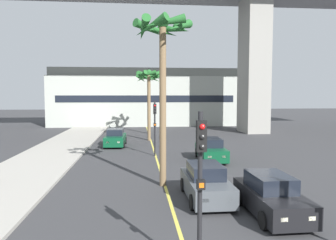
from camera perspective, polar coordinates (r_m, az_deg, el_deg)
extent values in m
cube|color=#ADA89E|center=(18.29, -26.95, -10.42)|extent=(4.80, 80.00, 0.15)
cube|color=#DBCC4C|center=(24.92, -2.22, -6.27)|extent=(0.14, 56.00, 0.01)
cube|color=gray|center=(41.97, 14.94, 9.22)|extent=(2.80, 4.40, 16.55)
cube|color=#ADB2A8|center=(51.21, -3.96, 3.38)|extent=(28.84, 8.00, 7.50)
cube|color=gray|center=(51.33, -3.98, 8.24)|extent=(28.26, 7.20, 1.20)
cube|color=black|center=(47.19, -3.83, 3.75)|extent=(25.96, 0.04, 1.00)
cube|color=#4C5156|center=(14.63, 6.72, -11.59)|extent=(1.72, 4.11, 0.80)
cube|color=black|center=(14.60, 6.61, -8.86)|extent=(1.40, 2.06, 0.60)
cube|color=#F2EDCC|center=(12.87, 10.80, -13.65)|extent=(0.24, 0.08, 0.14)
cube|color=#F2EDCC|center=(12.64, 6.61, -13.93)|extent=(0.24, 0.08, 0.14)
cylinder|color=black|center=(13.73, 11.28, -13.85)|extent=(0.22, 0.64, 0.64)
cylinder|color=black|center=(13.36, 4.43, -14.29)|extent=(0.22, 0.64, 0.64)
cylinder|color=black|center=(16.07, 8.58, -11.11)|extent=(0.22, 0.64, 0.64)
cylinder|color=black|center=(15.76, 2.77, -11.38)|extent=(0.22, 0.64, 0.64)
cube|color=#0C4728|center=(23.20, 7.60, -5.65)|extent=(1.86, 4.16, 0.80)
cube|color=black|center=(23.24, 7.55, -3.94)|extent=(1.47, 2.10, 0.60)
cube|color=#F2EDCC|center=(21.35, 9.86, -6.41)|extent=(0.24, 0.09, 0.14)
cube|color=#F2EDCC|center=(21.16, 7.38, -6.48)|extent=(0.24, 0.09, 0.14)
cylinder|color=black|center=(22.19, 10.28, -6.82)|extent=(0.25, 0.65, 0.64)
cylinder|color=black|center=(21.88, 6.13, -6.94)|extent=(0.25, 0.65, 0.64)
cylinder|color=black|center=(24.63, 8.89, -5.70)|extent=(0.25, 0.65, 0.64)
cylinder|color=black|center=(24.34, 5.15, -5.78)|extent=(0.25, 0.65, 0.64)
cube|color=#0C4728|center=(29.84, -9.28, -3.45)|extent=(1.83, 4.15, 0.80)
cube|color=black|center=(29.91, -9.27, -2.12)|extent=(1.46, 2.09, 0.60)
cube|color=#F2EDCC|center=(27.81, -8.72, -3.90)|extent=(0.24, 0.09, 0.14)
cube|color=#F2EDCC|center=(27.91, -10.64, -3.90)|extent=(0.24, 0.09, 0.14)
cylinder|color=black|center=(28.56, -7.90, -4.31)|extent=(0.24, 0.65, 0.64)
cylinder|color=black|center=(28.72, -11.13, -4.30)|extent=(0.24, 0.65, 0.64)
cylinder|color=black|center=(31.07, -7.56, -3.61)|extent=(0.24, 0.65, 0.64)
cylinder|color=black|center=(31.22, -10.53, -3.60)|extent=(0.24, 0.65, 0.64)
cube|color=black|center=(13.33, 17.77, -13.36)|extent=(1.75, 4.12, 0.80)
cube|color=black|center=(13.28, 17.58, -10.37)|extent=(1.42, 2.07, 0.60)
cube|color=#F2EDCC|center=(11.83, 24.04, -15.58)|extent=(0.24, 0.08, 0.14)
cube|color=#F2EDCC|center=(11.41, 19.81, -16.21)|extent=(0.24, 0.08, 0.14)
cylinder|color=black|center=(12.70, 23.63, -15.66)|extent=(0.23, 0.64, 0.64)
cylinder|color=black|center=(12.01, 16.64, -16.65)|extent=(0.23, 0.64, 0.64)
cylinder|color=black|center=(14.84, 18.63, -12.60)|extent=(0.23, 0.64, 0.64)
cylinder|color=black|center=(14.25, 12.57, -13.18)|extent=(0.23, 0.64, 0.64)
cylinder|color=black|center=(8.33, 5.65, -13.04)|extent=(0.12, 0.12, 4.20)
cube|color=black|center=(7.87, 5.93, -2.86)|extent=(0.24, 0.20, 0.76)
sphere|color=red|center=(7.75, 6.09, -1.19)|extent=(0.14, 0.14, 0.14)
sphere|color=black|center=(7.77, 6.07, -2.96)|extent=(0.14, 0.14, 0.14)
sphere|color=black|center=(7.81, 6.06, -4.70)|extent=(0.14, 0.14, 0.14)
cube|color=black|center=(8.13, 5.83, -11.27)|extent=(0.20, 0.16, 0.24)
cube|color=orange|center=(8.05, 5.95, -11.42)|extent=(0.12, 0.03, 0.12)
cylinder|color=black|center=(24.51, -2.35, -1.50)|extent=(0.12, 0.12, 4.20)
cube|color=black|center=(24.26, -2.35, 1.99)|extent=(0.24, 0.20, 0.76)
sphere|color=red|center=(24.15, -2.33, 2.55)|extent=(0.14, 0.14, 0.14)
sphere|color=black|center=(24.16, -2.33, 1.98)|extent=(0.14, 0.14, 0.14)
sphere|color=black|center=(24.17, -2.33, 1.42)|extent=(0.14, 0.14, 0.14)
cube|color=black|center=(24.36, -2.34, -0.83)|extent=(0.20, 0.16, 0.24)
cube|color=orange|center=(24.28, -2.33, -0.84)|extent=(0.12, 0.03, 0.12)
cylinder|color=brown|center=(32.95, -3.37, 2.24)|extent=(0.32, 0.32, 6.78)
sphere|color=#236028|center=(33.02, -3.40, 8.39)|extent=(0.60, 0.60, 0.60)
cone|color=#236028|center=(33.12, -1.95, 7.82)|extent=(0.61, 1.75, 1.01)
cone|color=#236028|center=(33.62, -2.44, 7.73)|extent=(1.53, 1.51, 1.04)
cone|color=#236028|center=(33.81, -3.76, 7.93)|extent=(1.78, 0.80, 0.84)
cone|color=#236028|center=(33.32, -4.74, 7.70)|extent=(1.11, 1.73, 1.08)
cone|color=#236028|center=(32.58, -4.68, 7.87)|extent=(1.20, 1.72, 1.01)
cone|color=#236028|center=(32.18, -3.59, 8.11)|extent=(1.78, 0.72, 0.84)
cone|color=#236028|center=(32.32, -2.55, 8.01)|extent=(1.69, 1.30, 0.92)
cylinder|color=brown|center=(39.09, -3.44, 2.61)|extent=(0.34, 0.34, 6.85)
sphere|color=#236028|center=(39.15, -3.46, 7.85)|extent=(0.60, 0.60, 0.60)
cone|color=#236028|center=(39.05, -1.99, 7.53)|extent=(0.71, 2.08, 0.88)
cone|color=#236028|center=(39.95, -2.64, 7.27)|extent=(1.88, 1.57, 1.09)
cone|color=#236028|center=(40.10, -3.81, 7.35)|extent=(2.08, 0.86, 0.98)
cone|color=#236028|center=(39.59, -4.76, 7.28)|extent=(1.36, 1.98, 1.09)
cone|color=#236028|center=(38.64, -4.75, 7.36)|extent=(1.34, 1.99, 1.09)
cone|color=#236028|center=(38.14, -3.59, 7.61)|extent=(2.08, 0.69, 0.87)
cone|color=#236028|center=(38.36, -2.52, 7.44)|extent=(1.89, 1.57, 1.04)
cylinder|color=brown|center=(16.17, -0.92, 2.33)|extent=(0.34, 0.34, 8.04)
sphere|color=#236028|center=(16.56, -0.94, 16.91)|extent=(0.60, 0.60, 0.60)
cone|color=#236028|center=(16.73, 2.39, 15.74)|extent=(0.73, 2.01, 0.98)
cone|color=#236028|center=(17.26, 1.12, 15.71)|extent=(1.74, 1.67, 0.82)
cone|color=#236028|center=(17.43, -1.54, 15.48)|extent=(2.01, 0.64, 0.88)
cone|color=#236028|center=(17.20, -3.27, 15.70)|extent=(1.80, 1.60, 0.85)
cone|color=#236028|center=(16.30, -4.37, 15.75)|extent=(0.70, 1.99, 1.10)
cone|color=#236028|center=(15.72, -3.05, 16.22)|extent=(1.78, 1.59, 1.09)
cone|color=#236028|center=(15.58, -0.55, 16.90)|extent=(1.98, 0.49, 0.85)
cone|color=#236028|center=(16.00, 2.07, 16.23)|extent=(1.54, 1.83, 1.00)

